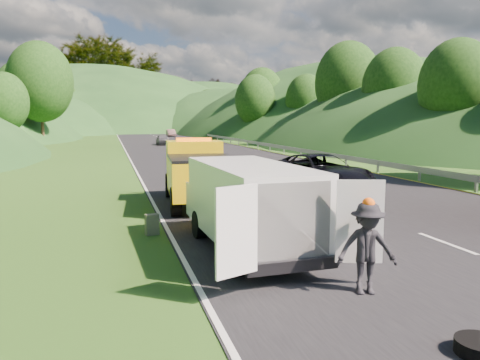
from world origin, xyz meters
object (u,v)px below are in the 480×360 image
object	(u,v)px
worker	(365,294)
spare_tire	(480,355)
child	(217,235)
white_van	(248,202)
tow_truck	(197,173)
suitcase	(152,224)
woman	(213,233)
passing_suv	(320,190)

from	to	relation	value
worker	spare_tire	world-z (taller)	worker
child	worker	world-z (taller)	worker
white_van	spare_tire	world-z (taller)	white_van
tow_truck	worker	xyz separation A→B (m)	(1.36, -10.01, -1.23)
worker	white_van	bearing A→B (deg)	124.90
white_van	spare_tire	bearing A→B (deg)	-76.86
suitcase	spare_tire	xyz separation A→B (m)	(3.80, -8.15, -0.30)
woman	spare_tire	size ratio (longest dim) A/B	2.34
passing_suv	child	bearing A→B (deg)	-141.58
woman	passing_suv	distance (m)	9.44
white_van	woman	distance (m)	2.36
white_van	worker	size ratio (longest dim) A/B	3.60
passing_suv	woman	bearing A→B (deg)	-142.54
child	tow_truck	bearing A→B (deg)	109.58
woman	suitcase	size ratio (longest dim) A/B	2.73
woman	suitcase	world-z (taller)	woman
child	white_van	bearing A→B (deg)	-54.31
spare_tire	tow_truck	bearing A→B (deg)	97.73
woman	passing_suv	size ratio (longest dim) A/B	0.28
passing_suv	spare_tire	bearing A→B (deg)	-115.54
white_van	tow_truck	bearing A→B (deg)	88.17
spare_tire	child	bearing A→B (deg)	104.75
tow_truck	white_van	bearing A→B (deg)	-85.23
worker	passing_suv	xyz separation A→B (m)	(4.82, 12.17, 0.00)
woman	tow_truck	bearing A→B (deg)	1.99
woman	passing_suv	xyz separation A→B (m)	(6.56, 6.79, 0.00)
tow_truck	child	bearing A→B (deg)	-89.66
suitcase	passing_suv	xyz separation A→B (m)	(8.28, 6.50, -0.30)
woman	passing_suv	world-z (taller)	same
tow_truck	child	size ratio (longest dim) A/B	6.35
child	passing_suv	xyz separation A→B (m)	(6.50, 6.96, 0.00)
tow_truck	passing_suv	size ratio (longest dim) A/B	1.02
child	spare_tire	bearing A→B (deg)	-51.78
tow_truck	spare_tire	size ratio (longest dim) A/B	8.60
worker	spare_tire	xyz separation A→B (m)	(0.34, -2.47, 0.00)
worker	suitcase	xyz separation A→B (m)	(-3.46, 5.68, 0.30)
spare_tire	passing_suv	bearing A→B (deg)	73.00
worker	tow_truck	bearing A→B (deg)	111.87
tow_truck	suitcase	size ratio (longest dim) A/B	10.04
spare_tire	suitcase	bearing A→B (deg)	114.98
tow_truck	woman	xyz separation A→B (m)	(-0.39, -4.63, -1.23)
worker	suitcase	world-z (taller)	worker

